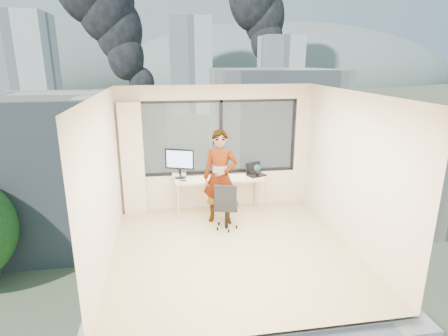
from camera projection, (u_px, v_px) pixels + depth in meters
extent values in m
cube|color=#CBB784|center=(233.00, 250.00, 6.19)|extent=(4.00, 4.00, 0.01)
cube|color=white|center=(235.00, 93.00, 5.45)|extent=(4.00, 4.00, 0.01)
cube|color=beige|center=(269.00, 233.00, 3.93)|extent=(4.00, 0.01, 2.60)
cube|color=beige|center=(103.00, 183.00, 5.52)|extent=(0.01, 4.00, 2.60)
cube|color=beige|center=(352.00, 171.00, 6.13)|extent=(0.01, 4.00, 2.60)
cube|color=beige|center=(133.00, 160.00, 7.38)|extent=(0.45, 0.14, 2.30)
cube|color=tan|center=(219.00, 195.00, 7.66)|extent=(1.80, 0.60, 0.75)
imported|color=#2D2D33|center=(220.00, 177.00, 7.07)|extent=(0.77, 0.63, 1.83)
cube|color=white|center=(179.00, 174.00, 7.66)|extent=(0.30, 0.25, 0.07)
cube|color=black|center=(183.00, 181.00, 7.35)|extent=(0.12, 0.07, 0.01)
cylinder|color=black|center=(258.00, 175.00, 7.60)|extent=(0.09, 0.09, 0.09)
ellipsoid|color=#0B473D|center=(255.00, 168.00, 7.83)|extent=(0.29, 0.18, 0.21)
cube|color=#515B3D|center=(168.00, 112.00, 123.75)|extent=(400.00, 400.00, 0.04)
cube|color=beige|center=(83.00, 169.00, 35.20)|extent=(16.00, 12.00, 14.00)
cube|color=silver|center=(272.00, 135.00, 45.70)|extent=(14.00, 13.00, 16.00)
cube|color=silver|center=(24.00, 72.00, 90.75)|extent=(14.00, 14.00, 28.00)
cube|color=silver|center=(190.00, 66.00, 120.72)|extent=(13.00, 13.00, 30.00)
cube|color=silver|center=(280.00, 70.00, 145.88)|extent=(15.00, 15.00, 26.00)
cube|color=silver|center=(6.00, 76.00, 139.83)|extent=(16.00, 14.00, 22.00)
ellipsoid|color=slate|center=(13.00, 82.00, 294.68)|extent=(288.00, 216.00, 90.00)
ellipsoid|color=slate|center=(277.00, 79.00, 328.37)|extent=(300.00, 220.00, 96.00)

